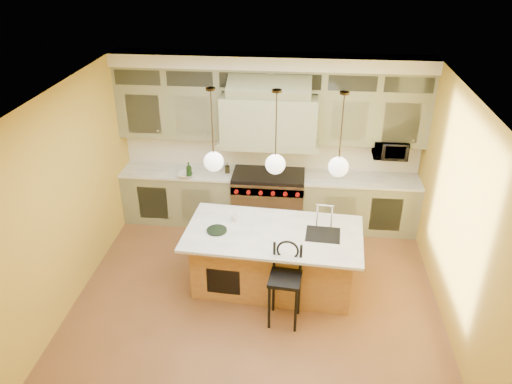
# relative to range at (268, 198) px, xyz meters

# --- Properties ---
(floor) EXTENTS (5.00, 5.00, 0.00)m
(floor) POSITION_rel_range_xyz_m (0.00, -2.14, -0.49)
(floor) COLOR brown
(floor) RESTS_ON ground
(ceiling) EXTENTS (5.00, 5.00, 0.00)m
(ceiling) POSITION_rel_range_xyz_m (0.00, -2.14, 2.41)
(ceiling) COLOR white
(ceiling) RESTS_ON wall_back
(wall_back) EXTENTS (5.00, 0.00, 5.00)m
(wall_back) POSITION_rel_range_xyz_m (0.00, 0.36, 0.96)
(wall_back) COLOR gold
(wall_back) RESTS_ON ground
(wall_front) EXTENTS (5.00, 0.00, 5.00)m
(wall_front) POSITION_rel_range_xyz_m (0.00, -4.64, 0.96)
(wall_front) COLOR gold
(wall_front) RESTS_ON ground
(wall_left) EXTENTS (0.00, 5.00, 5.00)m
(wall_left) POSITION_rel_range_xyz_m (-2.50, -2.14, 0.96)
(wall_left) COLOR gold
(wall_left) RESTS_ON ground
(wall_right) EXTENTS (0.00, 5.00, 5.00)m
(wall_right) POSITION_rel_range_xyz_m (2.50, -2.14, 0.96)
(wall_right) COLOR gold
(wall_right) RESTS_ON ground
(back_cabinetry) EXTENTS (5.00, 0.77, 2.90)m
(back_cabinetry) POSITION_rel_range_xyz_m (0.00, 0.09, 0.94)
(back_cabinetry) COLOR gray
(back_cabinetry) RESTS_ON floor
(range) EXTENTS (1.20, 0.74, 0.96)m
(range) POSITION_rel_range_xyz_m (0.00, 0.00, 0.00)
(range) COLOR silver
(range) RESTS_ON floor
(kitchen_island) EXTENTS (2.49, 1.43, 1.35)m
(kitchen_island) POSITION_rel_range_xyz_m (0.21, -1.70, -0.01)
(kitchen_island) COLOR #975C35
(kitchen_island) RESTS_ON floor
(counter_stool) EXTENTS (0.44, 0.44, 1.14)m
(counter_stool) POSITION_rel_range_xyz_m (0.41, -2.41, 0.17)
(counter_stool) COLOR black
(counter_stool) RESTS_ON floor
(microwave) EXTENTS (0.54, 0.37, 0.30)m
(microwave) POSITION_rel_range_xyz_m (1.95, 0.11, 0.96)
(microwave) COLOR black
(microwave) RESTS_ON back_cabinetry
(oil_bottle_a) EXTENTS (0.12, 0.12, 0.26)m
(oil_bottle_a) POSITION_rel_range_xyz_m (-1.30, -0.22, 0.59)
(oil_bottle_a) COLOR black
(oil_bottle_a) RESTS_ON back_cabinetry
(oil_bottle_b) EXTENTS (0.09, 0.09, 0.18)m
(oil_bottle_b) POSITION_rel_range_xyz_m (-0.70, 0.01, 0.54)
(oil_bottle_b) COLOR black
(oil_bottle_b) RESTS_ON back_cabinetry
(fruit_bowl) EXTENTS (0.27, 0.27, 0.06)m
(fruit_bowl) POSITION_rel_range_xyz_m (-1.36, -0.22, 0.49)
(fruit_bowl) COLOR white
(fruit_bowl) RESTS_ON back_cabinetry
(cup) EXTENTS (0.12, 0.12, 0.10)m
(cup) POSITION_rel_range_xyz_m (-0.37, -1.49, 0.48)
(cup) COLOR white
(cup) RESTS_ON kitchen_island
(pendant_left) EXTENTS (0.26, 0.26, 1.11)m
(pendant_left) POSITION_rel_range_xyz_m (-0.59, -1.69, 1.46)
(pendant_left) COLOR #2D2319
(pendant_left) RESTS_ON ceiling
(pendant_center) EXTENTS (0.26, 0.26, 1.11)m
(pendant_center) POSITION_rel_range_xyz_m (0.21, -1.69, 1.46)
(pendant_center) COLOR #2D2319
(pendant_center) RESTS_ON ceiling
(pendant_right) EXTENTS (0.26, 0.26, 1.11)m
(pendant_right) POSITION_rel_range_xyz_m (1.01, -1.69, 1.46)
(pendant_right) COLOR #2D2319
(pendant_right) RESTS_ON ceiling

